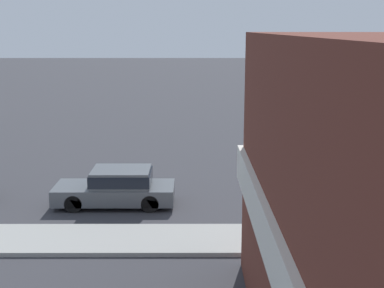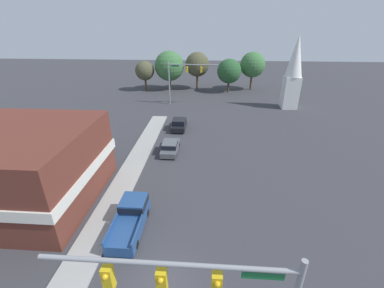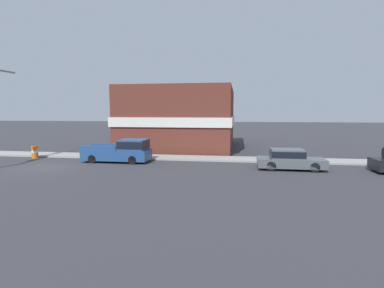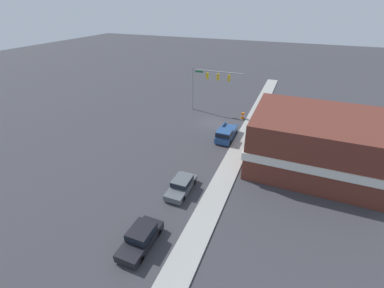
{
  "view_description": "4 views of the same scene",
  "coord_description": "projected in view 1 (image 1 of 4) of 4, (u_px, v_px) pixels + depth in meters",
  "views": [
    {
      "loc": [
        -21.73,
        14.58,
        6.69
      ],
      "look_at": [
        1.3,
        14.54,
        1.67
      ],
      "focal_mm": 50.0,
      "sensor_mm": 36.0,
      "label": 1
    },
    {
      "loc": [
        2.45,
        -10.3,
        14.43
      ],
      "look_at": [
        0.65,
        16.03,
        1.82
      ],
      "focal_mm": 24.0,
      "sensor_mm": 36.0,
      "label": 2
    },
    {
      "loc": [
        19.41,
        13.87,
        4.04
      ],
      "look_at": [
        0.68,
        10.94,
        1.98
      ],
      "focal_mm": 28.0,
      "sensor_mm": 36.0,
      "label": 3
    },
    {
      "loc": [
        -11.15,
        36.62,
        17.54
      ],
      "look_at": [
        -1.38,
        12.8,
        3.06
      ],
      "focal_mm": 24.0,
      "sensor_mm": 36.0,
      "label": 4
    }
  ],
  "objects": [
    {
      "name": "car_lead",
      "position": [
        118.0,
        186.0,
        20.44
      ],
      "size": [
        1.86,
        4.56,
        1.43
      ],
      "color": "black",
      "rests_on": "ground"
    }
  ]
}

